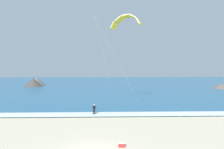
% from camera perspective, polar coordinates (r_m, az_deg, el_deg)
% --- Properties ---
extents(sea, '(200.00, 120.00, 0.20)m').
position_cam_1_polar(sea, '(89.20, -2.56, -2.48)').
color(sea, teal).
rests_on(sea, ground).
extents(surf_foam, '(200.00, 2.70, 0.04)m').
position_cam_1_polar(surf_foam, '(30.68, -3.91, -10.61)').
color(surf_foam, white).
rests_on(surf_foam, sea).
extents(surfboard, '(0.59, 1.44, 0.09)m').
position_cam_1_polar(surfboard, '(30.71, -4.85, -10.98)').
color(surfboard, white).
rests_on(surfboard, ground).
extents(kitesurfer, '(0.55, 0.55, 1.69)m').
position_cam_1_polar(kitesurfer, '(30.53, -4.85, -9.30)').
color(kitesurfer, black).
rests_on(kitesurfer, ground).
extents(kite_primary, '(7.77, 8.03, 14.63)m').
position_cam_1_polar(kite_primary, '(37.10, 3.86, 14.41)').
color(kite_primary, yellow).
extents(headland_right, '(6.81, 6.81, 1.79)m').
position_cam_1_polar(headland_right, '(76.52, 27.43, -2.83)').
color(headland_right, '#56514C').
rests_on(headland_right, ground).
extents(headland_left, '(7.26, 9.74, 3.17)m').
position_cam_1_polar(headland_left, '(81.82, -20.05, -2.01)').
color(headland_left, '#56514C').
rests_on(headland_left, ground).
extents(cooler_box, '(0.58, 0.38, 0.40)m').
position_cam_1_polar(cooler_box, '(19.23, 2.61, -18.34)').
color(cooler_box, red).
rests_on(cooler_box, ground).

